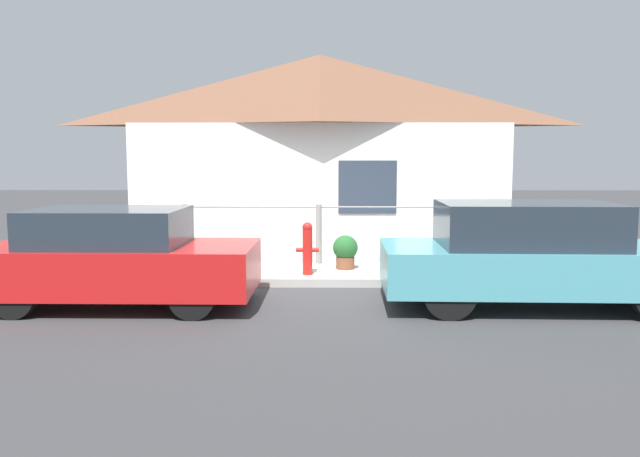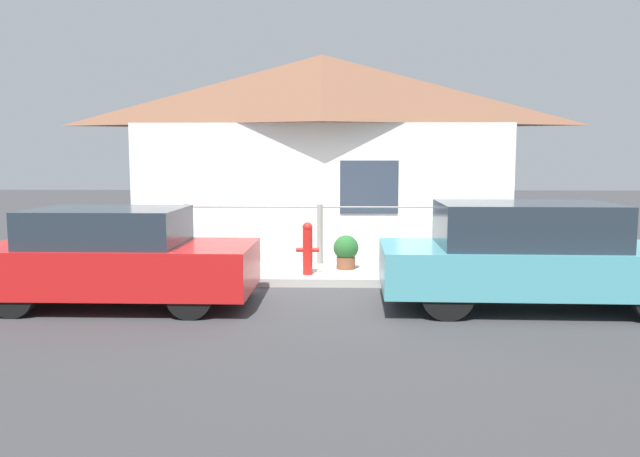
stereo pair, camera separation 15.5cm
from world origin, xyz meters
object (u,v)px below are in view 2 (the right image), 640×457
object	(u,v)px
car_left	(117,257)
fire_hydrant	(308,247)
potted_plant_near_hydrant	(346,251)
car_right	(533,256)

from	to	relation	value
car_left	fire_hydrant	xyz separation A→B (m)	(2.54, 1.64, -0.09)
car_left	potted_plant_near_hydrant	xyz separation A→B (m)	(3.17, 2.19, -0.22)
car_left	fire_hydrant	bearing A→B (deg)	33.32
fire_hydrant	car_left	bearing A→B (deg)	-147.20
car_left	car_right	bearing A→B (deg)	0.53
car_right	car_left	bearing A→B (deg)	-178.39
car_left	car_right	distance (m)	5.65
car_left	car_right	size ratio (longest dim) A/B	0.87
car_right	potted_plant_near_hydrant	xyz separation A→B (m)	(-2.48, 2.19, -0.27)
car_right	potted_plant_near_hydrant	size ratio (longest dim) A/B	7.26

